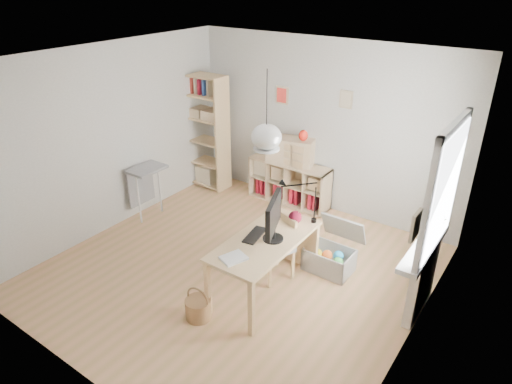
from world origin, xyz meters
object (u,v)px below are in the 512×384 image
Objects in this scene: tall_bookshelf at (205,127)px; chair at (278,243)px; storage_chest at (332,254)px; drawer_chest at (291,151)px; monitor at (273,217)px; desk at (265,246)px; cube_shelf at (289,185)px.

chair is (2.52, -1.58, -0.61)m from tall_bookshelf.
drawer_chest reaches higher than storage_chest.
monitor is at bearing -112.82° from storage_chest.
chair is 1.21× the size of storage_chest.
tall_bookshelf is at bearing 142.99° from desk.
storage_chest is 2.06m from drawer_chest.
drawer_chest reaches higher than desk.
tall_bookshelf reaches higher than cube_shelf.
cube_shelf is at bearing 95.60° from monitor.
chair reaches higher than storage_chest.
desk reaches higher than cube_shelf.
tall_bookshelf is 2.39× the size of chair.
drawer_chest is (1.59, 0.24, -0.16)m from tall_bookshelf.
tall_bookshelf reaches higher than chair.
chair is (-0.06, 0.37, -0.18)m from desk.
drawer_chest reaches higher than chair.
desk is at bearing -57.40° from chair.
cube_shelf is at bearing 114.61° from desk.
storage_chest is at bearing 45.50° from monitor.
cube_shelf is at bearing 138.52° from storage_chest.
drawer_chest is (-0.93, 1.82, 0.45)m from chair.
cube_shelf is (-1.02, 2.23, -0.36)m from desk.
tall_bookshelf is at bearing 174.18° from drawer_chest.
storage_chest is at bearing -42.08° from cube_shelf.
monitor is (0.07, 0.05, 0.39)m from desk.
chair is 0.67m from monitor.
desk reaches higher than storage_chest.
chair is 0.79m from storage_chest.
monitor reaches higher than chair.
chair is at bearing -32.05° from tall_bookshelf.
storage_chest is at bearing 69.39° from chair.
storage_chest is at bearing 63.78° from desk.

